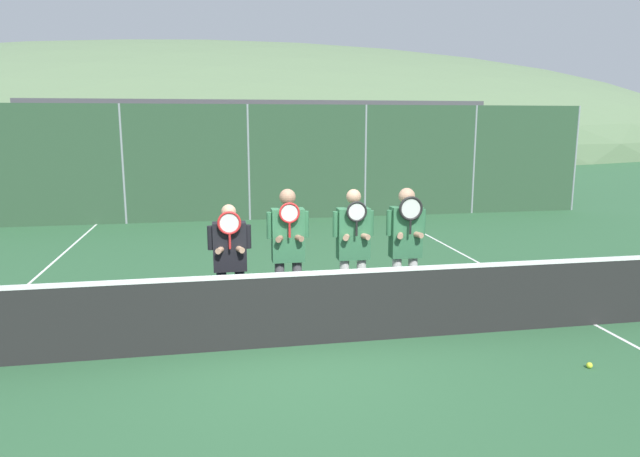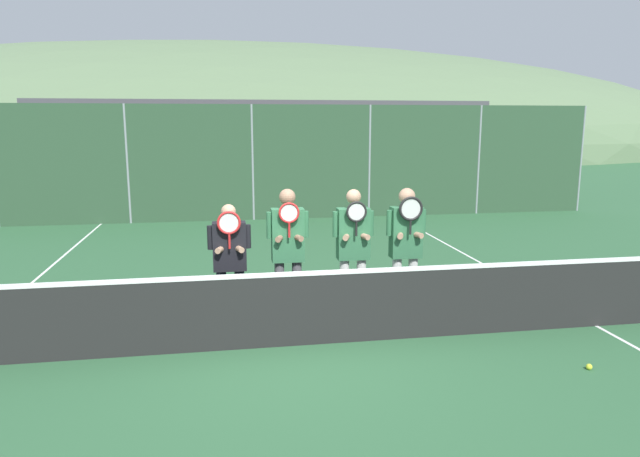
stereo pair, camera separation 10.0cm
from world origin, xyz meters
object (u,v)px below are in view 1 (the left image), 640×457
at_px(car_center, 383,175).
at_px(tennis_ball_on_court, 589,365).
at_px(player_center_right, 353,245).
at_px(car_far_left, 74,179).
at_px(player_center_left, 288,246).
at_px(player_rightmost, 406,242).
at_px(car_left_of_center, 231,178).
at_px(player_leftmost, 230,257).

height_order(car_center, tennis_ball_on_court, car_center).
bearing_deg(player_center_right, car_far_left, 117.64).
relative_size(player_center_left, tennis_ball_on_court, 27.47).
height_order(car_far_left, tennis_ball_on_court, car_far_left).
xyz_separation_m(player_rightmost, car_far_left, (-7.06, 12.13, -0.18)).
distance_m(car_left_of_center, car_center, 5.23).
distance_m(player_center_left, car_left_of_center, 11.77).
height_order(player_center_left, car_far_left, player_center_left).
xyz_separation_m(player_center_left, player_center_right, (0.90, 0.02, -0.02)).
xyz_separation_m(player_center_left, car_left_of_center, (-0.41, 11.76, -0.20)).
bearing_deg(player_rightmost, car_left_of_center, 99.86).
bearing_deg(car_far_left, player_leftmost, -68.95).
bearing_deg(player_leftmost, player_center_right, 1.08).
bearing_deg(player_center_left, player_leftmost, -179.49).
height_order(car_far_left, car_center, car_far_left).
relative_size(player_leftmost, car_left_of_center, 0.41).
relative_size(player_center_right, car_far_left, 0.43).
xyz_separation_m(player_center_left, player_rightmost, (1.63, -0.02, 0.00)).
height_order(player_center_left, player_center_right, player_center_left).
xyz_separation_m(car_center, tennis_ball_on_court, (-1.66, -13.74, -0.88)).
distance_m(player_leftmost, car_left_of_center, 11.77).
distance_m(car_far_left, car_center, 10.26).
height_order(car_far_left, car_left_of_center, car_far_left).
height_order(player_leftmost, player_center_left, player_center_left).
bearing_deg(player_rightmost, player_center_left, 179.31).
bearing_deg(car_left_of_center, player_center_right, -83.61).
xyz_separation_m(player_center_left, tennis_ball_on_court, (3.16, -1.99, -1.07)).
distance_m(player_leftmost, player_center_left, 0.78).
height_order(player_leftmost, player_rightmost, player_rightmost).
height_order(player_leftmost, car_center, car_center).
relative_size(player_center_left, car_center, 0.40).
bearing_deg(car_far_left, car_center, -2.02).
height_order(player_center_right, car_center, player_center_right).
relative_size(player_rightmost, tennis_ball_on_court, 27.20).
distance_m(player_center_right, car_left_of_center, 11.81).
xyz_separation_m(player_leftmost, player_center_left, (0.77, 0.01, 0.11)).
bearing_deg(player_center_left, player_rightmost, -0.69).
relative_size(player_leftmost, player_center_right, 0.91).
bearing_deg(car_left_of_center, player_leftmost, -91.72).
distance_m(player_rightmost, tennis_ball_on_court, 2.71).
xyz_separation_m(player_center_right, car_far_left, (-6.33, 12.09, -0.16)).
bearing_deg(player_leftmost, player_center_left, 0.51).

